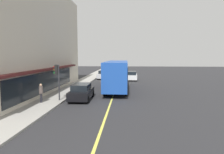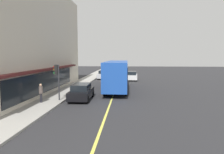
{
  "view_description": "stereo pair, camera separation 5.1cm",
  "coord_description": "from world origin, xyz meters",
  "views": [
    {
      "loc": [
        -22.88,
        -1.42,
        4.1
      ],
      "look_at": [
        1.42,
        0.38,
        1.6
      ],
      "focal_mm": 32.35,
      "sensor_mm": 36.0,
      "label": 1
    },
    {
      "loc": [
        -22.88,
        -1.47,
        4.1
      ],
      "look_at": [
        1.42,
        0.38,
        1.6
      ],
      "focal_mm": 32.35,
      "sensor_mm": 36.0,
      "label": 2
    }
  ],
  "objects": [
    {
      "name": "lane_centre_stripe",
      "position": [
        0.0,
        0.0,
        0.0
      ],
      "size": [
        36.0,
        0.16,
        0.01
      ],
      "primitive_type": "cube",
      "color": "#D8D14C",
      "rests_on": "ground"
    },
    {
      "name": "car_silver",
      "position": [
        13.92,
        2.9,
        0.74
      ],
      "size": [
        4.36,
        1.97,
        1.52
      ],
      "color": "#B7BABF",
      "rests_on": "ground"
    },
    {
      "name": "pedestrian_mid_block",
      "position": [
        -6.36,
        5.9,
        1.12
      ],
      "size": [
        0.34,
        0.34,
        1.63
      ],
      "color": "black",
      "rests_on": "sidewalk"
    },
    {
      "name": "car_white",
      "position": [
        11.97,
        -2.25,
        0.74
      ],
      "size": [
        4.35,
        1.97,
        1.52
      ],
      "color": "white",
      "rests_on": "ground"
    },
    {
      "name": "storefront_building",
      "position": [
        -2.5,
        11.28,
        6.18
      ],
      "size": [
        26.4,
        9.49,
        12.38
      ],
      "color": "beige",
      "rests_on": "ground"
    },
    {
      "name": "bus",
      "position": [
        1.45,
        -0.23,
        1.99
      ],
      "size": [
        11.14,
        2.62,
        3.5
      ],
      "color": "#1E4CAD",
      "rests_on": "ground"
    },
    {
      "name": "car_black",
      "position": [
        -4.25,
        2.86,
        0.74
      ],
      "size": [
        4.34,
        1.93,
        1.52
      ],
      "color": "black",
      "rests_on": "ground"
    },
    {
      "name": "ground",
      "position": [
        0.0,
        0.0,
        0.0
      ],
      "size": [
        120.0,
        120.0,
        0.0
      ],
      "primitive_type": "plane",
      "color": "#28282B"
    },
    {
      "name": "traffic_light",
      "position": [
        -5.3,
        4.83,
        2.53
      ],
      "size": [
        0.3,
        0.52,
        3.2
      ],
      "color": "#2D2D33",
      "rests_on": "sidewalk"
    },
    {
      "name": "sidewalk",
      "position": [
        0.0,
        5.53,
        0.07
      ],
      "size": [
        80.0,
        2.62,
        0.15
      ],
      "primitive_type": "cube",
      "color": "#9E9B93",
      "rests_on": "ground"
    }
  ]
}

